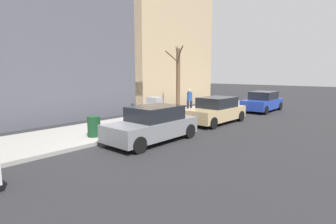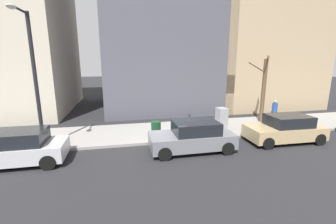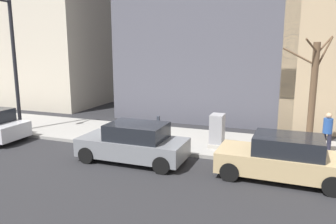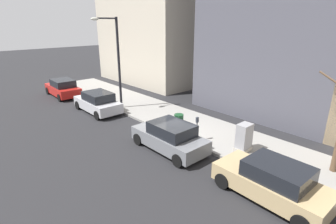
{
  "view_description": "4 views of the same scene",
  "coord_description": "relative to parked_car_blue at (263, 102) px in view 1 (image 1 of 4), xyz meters",
  "views": [
    {
      "loc": [
        -8.97,
        7.04,
        2.91
      ],
      "look_at": [
        0.18,
        -3.46,
        0.85
      ],
      "focal_mm": 28.0,
      "sensor_mm": 36.0,
      "label": 1
    },
    {
      "loc": [
        -11.43,
        2.61,
        4.43
      ],
      "look_at": [
        0.45,
        0.05,
        1.68
      ],
      "focal_mm": 24.0,
      "sensor_mm": 36.0,
      "label": 2
    },
    {
      "loc": [
        -12.23,
        -6.38,
        4.41
      ],
      "look_at": [
        1.05,
        -1.43,
        1.58
      ],
      "focal_mm": 35.0,
      "sensor_mm": 36.0,
      "label": 3
    },
    {
      "loc": [
        -9.5,
        -9.93,
        6.35
      ],
      "look_at": [
        0.82,
        1.56,
        0.99
      ],
      "focal_mm": 28.0,
      "sensor_mm": 36.0,
      "label": 4
    }
  ],
  "objects": [
    {
      "name": "ground_plane",
      "position": [
        1.24,
        13.01,
        -0.74
      ],
      "size": [
        120.0,
        120.0,
        0.0
      ],
      "primitive_type": "plane",
      "color": "#232326"
    },
    {
      "name": "sidewalk",
      "position": [
        3.24,
        13.01,
        -0.66
      ],
      "size": [
        4.0,
        36.0,
        0.15
      ],
      "primitive_type": "cube",
      "color": "gray",
      "rests_on": "ground"
    },
    {
      "name": "parked_car_blue",
      "position": [
        0.0,
        0.0,
        0.0
      ],
      "size": [
        1.96,
        4.22,
        1.52
      ],
      "rotation": [
        0.0,
        0.0,
        0.01
      ],
      "color": "#1E389E",
      "rests_on": "ground"
    },
    {
      "name": "parked_car_tan",
      "position": [
        0.18,
        6.68,
        0.0
      ],
      "size": [
        2.0,
        4.24,
        1.52
      ],
      "rotation": [
        0.0,
        0.0,
        -0.02
      ],
      "color": "tan",
      "rests_on": "ground"
    },
    {
      "name": "parked_car_grey",
      "position": [
        0.01,
        12.16,
        0.0
      ],
      "size": [
        1.93,
        4.2,
        1.52
      ],
      "rotation": [
        0.0,
        0.0,
        0.0
      ],
      "color": "slate",
      "rests_on": "ground"
    },
    {
      "name": "parking_meter",
      "position": [
        1.69,
        11.8,
        0.24
      ],
      "size": [
        0.14,
        0.1,
        1.35
      ],
      "color": "slate",
      "rests_on": "sidewalk"
    },
    {
      "name": "utility_box",
      "position": [
        2.54,
        9.42,
        0.11
      ],
      "size": [
        0.83,
        0.61,
        1.43
      ],
      "color": "#A8A399",
      "rests_on": "sidewalk"
    },
    {
      "name": "bare_tree",
      "position": [
        3.85,
        5.69,
        1.81
      ],
      "size": [
        1.53,
        1.94,
        4.73
      ],
      "color": "brown",
      "rests_on": "sidewalk"
    },
    {
      "name": "trash_bin",
      "position": [
        2.14,
        13.68,
        -0.14
      ],
      "size": [
        0.56,
        0.56,
        0.9
      ],
      "primitive_type": "cylinder",
      "color": "#14381E",
      "rests_on": "sidewalk"
    },
    {
      "name": "pedestrian_near_meter",
      "position": [
        3.29,
        5.06,
        0.35
      ],
      "size": [
        0.36,
        0.36,
        1.66
      ],
      "rotation": [
        0.0,
        0.0,
        0.89
      ],
      "color": "#1E1E2D",
      "rests_on": "sidewalk"
    }
  ]
}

